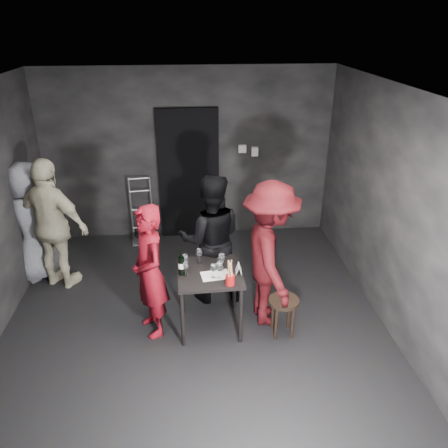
{
  "coord_description": "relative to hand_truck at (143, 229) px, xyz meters",
  "views": [
    {
      "loc": [
        -0.03,
        -4.18,
        3.35
      ],
      "look_at": [
        0.36,
        0.25,
        1.21
      ],
      "focal_mm": 35.0,
      "sensor_mm": 36.0,
      "label": 1
    }
  ],
  "objects": [
    {
      "name": "breadstick_cup",
      "position": [
        1.16,
        -2.55,
        0.69
      ],
      "size": [
        0.1,
        0.1,
        0.31
      ],
      "rotation": [
        0.0,
        0.0,
        0.43
      ],
      "color": "#9C0F10",
      "rests_on": "tasting_table"
    },
    {
      "name": "hand_truck",
      "position": [
        0.0,
        0.0,
        0.0
      ],
      "size": [
        0.36,
        0.32,
        1.08
      ],
      "rotation": [
        0.0,
        0.0,
        0.12
      ],
      "color": "#B2B2B7",
      "rests_on": "floor"
    },
    {
      "name": "man_maroon",
      "position": [
        1.65,
        -2.19,
        0.83
      ],
      "size": [
        0.7,
        1.37,
        2.06
      ],
      "primitive_type": "imported",
      "rotation": [
        0.0,
        0.0,
        1.63
      ],
      "color": "#3A090D",
      "rests_on": "floor"
    },
    {
      "name": "wine_glass_f",
      "position": [
        1.09,
        -2.24,
        0.66
      ],
      "size": [
        0.09,
        0.09,
        0.22
      ],
      "primitive_type": null,
      "rotation": [
        0.0,
        0.0,
        -0.14
      ],
      "color": "white",
      "rests_on": "tasting_table"
    },
    {
      "name": "bystander_grey",
      "position": [
        -1.35,
        -0.94,
        0.73
      ],
      "size": [
        1.0,
        0.99,
        1.86
      ],
      "primitive_type": "imported",
      "rotation": [
        0.0,
        0.0,
        3.91
      ],
      "color": "gray",
      "rests_on": "floor"
    },
    {
      "name": "wine_glass_d",
      "position": [
        0.99,
        -2.4,
        0.64
      ],
      "size": [
        0.09,
        0.09,
        0.18
      ],
      "primitive_type": null,
      "rotation": [
        0.0,
        0.0,
        0.29
      ],
      "color": "white",
      "rests_on": "tasting_table"
    },
    {
      "name": "ceiling",
      "position": [
        0.78,
        -2.27,
        2.5
      ],
      "size": [
        4.5,
        5.0,
        0.02
      ],
      "primitive_type": "cube",
      "color": "silver",
      "rests_on": "ground"
    },
    {
      "name": "wall_right",
      "position": [
        3.03,
        -2.27,
        1.15
      ],
      "size": [
        0.04,
        5.0,
        2.7
      ],
      "primitive_type": "cube",
      "color": "black",
      "rests_on": "ground"
    },
    {
      "name": "bystander_cream",
      "position": [
        -1.0,
        -1.19,
        0.86
      ],
      "size": [
        1.38,
        1.08,
        2.12
      ],
      "primitive_type": "imported",
      "rotation": [
        0.0,
        0.0,
        2.69
      ],
      "color": "beige",
      "rests_on": "floor"
    },
    {
      "name": "reserved_card",
      "position": [
        1.26,
        -2.31,
        0.6
      ],
      "size": [
        0.09,
        0.13,
        0.1
      ],
      "primitive_type": null,
      "rotation": [
        0.0,
        0.0,
        -0.07
      ],
      "color": "white",
      "rests_on": "tasting_table"
    },
    {
      "name": "wine_glass_b",
      "position": [
        0.69,
        -2.18,
        0.64
      ],
      "size": [
        0.1,
        0.1,
        0.19
      ],
      "primitive_type": null,
      "rotation": [
        0.0,
        0.0,
        -0.38
      ],
      "color": "white",
      "rests_on": "tasting_table"
    },
    {
      "name": "wall_front",
      "position": [
        0.78,
        -4.77,
        1.15
      ],
      "size": [
        4.5,
        0.04,
        2.7
      ],
      "primitive_type": "cube",
      "color": "black",
      "rests_on": "ground"
    },
    {
      "name": "wallbox_lower",
      "position": [
        1.83,
        0.18,
        1.2
      ],
      "size": [
        0.1,
        0.06,
        0.14
      ],
      "primitive_type": "cube",
      "color": "#B7B7B2",
      "rests_on": "wall_back"
    },
    {
      "name": "wine_glass_a",
      "position": [
        0.69,
        -2.32,
        0.64
      ],
      "size": [
        0.08,
        0.08,
        0.18
      ],
      "primitive_type": null,
      "rotation": [
        0.0,
        0.0,
        -0.25
      ],
      "color": "white",
      "rests_on": "tasting_table"
    },
    {
      "name": "wall_back",
      "position": [
        0.78,
        0.23,
        1.15
      ],
      "size": [
        4.5,
        0.04,
        2.7
      ],
      "primitive_type": "cube",
      "color": "black",
      "rests_on": "ground"
    },
    {
      "name": "tasting_mat",
      "position": [
        1.01,
        -2.36,
        0.55
      ],
      "size": [
        0.33,
        0.25,
        0.0
      ],
      "primitive_type": "cube",
      "rotation": [
        0.0,
        0.0,
        0.15
      ],
      "color": "white",
      "rests_on": "tasting_table"
    },
    {
      "name": "server_red",
      "position": [
        0.29,
        -2.29,
        0.63
      ],
      "size": [
        0.6,
        0.71,
        1.66
      ],
      "primitive_type": "imported",
      "rotation": [
        0.0,
        0.0,
        -1.18
      ],
      "color": "maroon",
      "rests_on": "floor"
    },
    {
      "name": "woman_black",
      "position": [
        1.01,
        -1.67,
        0.74
      ],
      "size": [
        0.93,
        0.53,
        1.88
      ],
      "primitive_type": "imported",
      "rotation": [
        0.0,
        0.0,
        3.11
      ],
      "color": "black",
      "rests_on": "floor"
    },
    {
      "name": "tasting_table",
      "position": [
        0.95,
        -2.27,
        0.45
      ],
      "size": [
        0.72,
        0.72,
        0.75
      ],
      "rotation": [
        0.0,
        0.0,
        0.03
      ],
      "color": "black",
      "rests_on": "floor"
    },
    {
      "name": "doorway",
      "position": [
        0.78,
        0.17,
        0.85
      ],
      "size": [
        0.95,
        0.1,
        2.1
      ],
      "primitive_type": "cube",
      "color": "black",
      "rests_on": "ground"
    },
    {
      "name": "floor",
      "position": [
        0.78,
        -2.27,
        -0.2
      ],
      "size": [
        4.5,
        5.0,
        0.02
      ],
      "primitive_type": "cube",
      "color": "black",
      "rests_on": "ground"
    },
    {
      "name": "wallbox_upper",
      "position": [
        1.63,
        0.18,
        1.25
      ],
      "size": [
        0.12,
        0.06,
        0.12
      ],
      "primitive_type": "cube",
      "color": "#B7B7B2",
      "rests_on": "wall_back"
    },
    {
      "name": "wine_glass_e",
      "position": [
        1.05,
        -2.42,
        0.66
      ],
      "size": [
        0.08,
        0.08,
        0.22
      ],
      "primitive_type": null,
      "rotation": [
        0.0,
        0.0,
        0.02
      ],
      "color": "white",
      "rests_on": "tasting_table"
    },
    {
      "name": "wine_glass_c",
      "position": [
        0.85,
        -2.07,
        0.65
      ],
      "size": [
        0.09,
        0.09,
        0.2
      ],
      "primitive_type": null,
      "rotation": [
        0.0,
        0.0,
        -0.26
      ],
      "color": "white",
      "rests_on": "tasting_table"
    },
    {
      "name": "wine_bottle",
      "position": [
        0.64,
        -2.3,
        0.66
      ],
      "size": [
        0.07,
        0.07,
        0.3
      ],
      "rotation": [
        0.0,
        0.0,
        -0.42
      ],
      "color": "black",
      "rests_on": "tasting_table"
    },
    {
      "name": "stool",
      "position": [
        1.77,
        -2.48,
        0.17
      ],
      "size": [
        0.35,
        0.35,
        0.47
      ],
      "rotation": [
        0.0,
        0.0,
        0.05
      ],
      "color": "#332316",
      "rests_on": "floor"
    }
  ]
}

